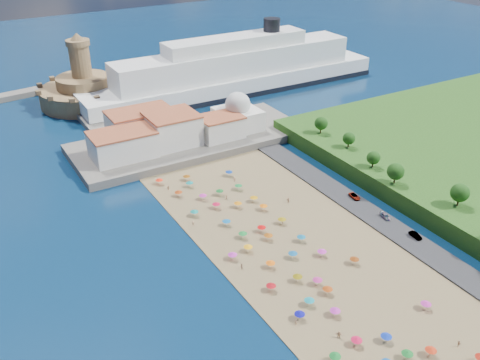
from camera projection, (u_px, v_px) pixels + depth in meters
ground at (273, 246)px, 147.05m from camera, size 700.00×700.00×0.00m
terrace at (191, 140)px, 206.25m from camera, size 90.00×36.00×3.00m
jetty at (107, 123)px, 223.16m from camera, size 18.00×70.00×2.40m
waterfront_buildings at (157, 131)px, 197.90m from camera, size 57.00×29.00×11.00m
domed_building at (238, 114)px, 210.12m from camera, size 16.00×16.00×15.00m
fortress at (84, 90)px, 243.35m from camera, size 40.00×40.00×32.40m
cruise_ship at (236, 72)px, 256.69m from camera, size 151.73×22.51×33.16m
beach_parasols at (290, 258)px, 138.78m from camera, size 32.14×116.49×2.20m
beachgoers at (271, 246)px, 145.31m from camera, size 35.97×98.50×1.80m
parked_cars at (396, 223)px, 154.78m from camera, size 2.79×54.13×1.37m
hillside_trees at (427, 184)px, 157.70m from camera, size 13.02×109.43×6.95m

